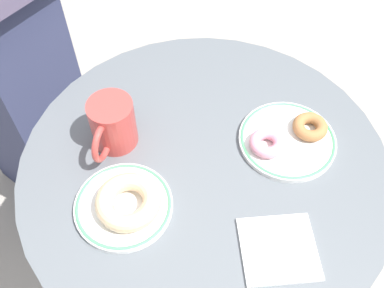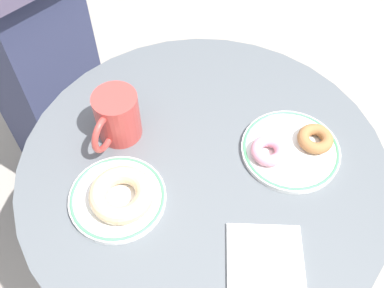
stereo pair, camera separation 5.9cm
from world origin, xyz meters
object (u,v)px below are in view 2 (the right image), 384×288
at_px(donut_cinnamon, 315,139).
at_px(plate_right, 291,150).
at_px(paper_napkin, 265,258).
at_px(coffee_mug, 116,117).
at_px(cafe_table, 202,218).
at_px(donut_pink_frosted, 269,151).
at_px(donut_glazed, 121,194).
at_px(plate_left, 118,198).

bearing_deg(donut_cinnamon, plate_right, -176.58).
height_order(paper_napkin, coffee_mug, coffee_mug).
xyz_separation_m(cafe_table, plate_right, (0.17, -0.01, 0.23)).
relative_size(donut_pink_frosted, coffee_mug, 0.58).
height_order(donut_glazed, donut_cinnamon, donut_glazed).
relative_size(donut_glazed, donut_pink_frosted, 1.68).
bearing_deg(cafe_table, plate_left, -167.43).
bearing_deg(coffee_mug, paper_napkin, -57.97).
bearing_deg(cafe_table, donut_cinnamon, -2.04).
xyz_separation_m(donut_pink_frosted, coffee_mug, (-0.26, 0.12, 0.03)).
bearing_deg(plate_right, paper_napkin, -121.13).
height_order(plate_right, coffee_mug, coffee_mug).
xyz_separation_m(cafe_table, paper_napkin, (0.05, -0.20, 0.23)).
relative_size(donut_glazed, paper_napkin, 0.91).
relative_size(plate_right, donut_pink_frosted, 2.78).
height_order(plate_left, paper_napkin, plate_left).
bearing_deg(paper_napkin, donut_pink_frosted, 70.08).
distance_m(plate_right, donut_cinnamon, 0.05).
xyz_separation_m(plate_left, coffee_mug, (0.02, 0.14, 0.04)).
bearing_deg(donut_pink_frosted, coffee_mug, 155.24).
height_order(plate_left, coffee_mug, coffee_mug).
distance_m(cafe_table, donut_glazed, 0.30).
relative_size(cafe_table, plate_left, 4.16).
xyz_separation_m(plate_right, donut_pink_frosted, (-0.05, -0.00, 0.02)).
distance_m(cafe_table, donut_pink_frosted, 0.27).
xyz_separation_m(donut_cinnamon, donut_pink_frosted, (-0.09, -0.01, 0.00)).
distance_m(plate_right, paper_napkin, 0.22).
bearing_deg(plate_right, donut_cinnamon, 3.42).
distance_m(plate_left, donut_pink_frosted, 0.29).
relative_size(plate_right, donut_cinnamon, 2.78).
relative_size(cafe_table, donut_cinnamon, 10.66).
height_order(cafe_table, plate_right, plate_right).
height_order(cafe_table, paper_napkin, paper_napkin).
bearing_deg(donut_glazed, donut_pink_frosted, 6.50).
xyz_separation_m(donut_glazed, donut_pink_frosted, (0.28, 0.03, -0.00)).
bearing_deg(cafe_table, donut_glazed, -164.19).
bearing_deg(paper_napkin, plate_left, 142.87).
distance_m(donut_glazed, donut_cinnamon, 0.37).
bearing_deg(donut_glazed, cafe_table, 15.81).
distance_m(cafe_table, donut_cinnamon, 0.33).
relative_size(donut_cinnamon, donut_pink_frosted, 1.00).
height_order(donut_glazed, donut_pink_frosted, donut_glazed).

